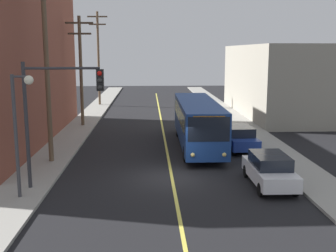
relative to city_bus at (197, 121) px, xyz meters
name	(u,v)px	position (x,y,z in m)	size (l,w,h in m)	color
ground_plane	(172,177)	(-2.20, -7.23, -1.82)	(120.00, 120.00, 0.00)	black
sidewalk_left	(70,138)	(-9.45, 2.77, -1.74)	(2.50, 90.00, 0.15)	gray
sidewalk_right	(257,137)	(5.05, 2.77, -1.74)	(2.50, 90.00, 0.15)	gray
lane_stripe_center	(162,127)	(-2.20, 7.77, -1.81)	(0.16, 60.00, 0.01)	#D8CC4C
building_right_warehouse	(298,80)	(12.29, 14.49, 1.81)	(12.00, 19.05, 7.27)	gray
city_bus	(197,121)	(0.00, 0.00, 0.00)	(2.69, 12.18, 3.20)	navy
parked_car_white	(269,170)	(2.56, -8.87, -0.98)	(1.84, 4.41, 1.62)	silver
parked_car_blue	(239,137)	(2.75, -1.08, -0.98)	(1.91, 4.44, 1.62)	navy
utility_pole_near	(46,58)	(-9.26, -4.03, 4.41)	(2.40, 0.28, 11.11)	brown
utility_pole_mid	(81,66)	(-9.30, 8.31, 3.56)	(2.40, 0.28, 9.48)	brown
utility_pole_far	(98,54)	(-9.47, 22.88, 4.44)	(2.40, 0.28, 11.18)	brown
traffic_signal_left_corner	(58,102)	(-7.61, -9.00, 2.49)	(3.75, 0.48, 6.00)	#2D2D33
street_lamp_left	(20,118)	(-9.03, -10.31, 1.92)	(0.98, 0.40, 5.50)	#38383D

